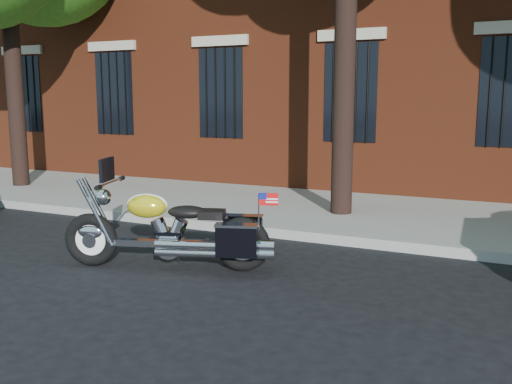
% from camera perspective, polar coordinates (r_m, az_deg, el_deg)
% --- Properties ---
extents(ground, '(120.00, 120.00, 0.00)m').
position_cam_1_polar(ground, '(7.50, -1.70, -6.88)').
color(ground, black).
rests_on(ground, ground).
extents(curb, '(40.00, 0.16, 0.15)m').
position_cam_1_polar(curb, '(8.69, 2.41, -4.09)').
color(curb, gray).
rests_on(curb, ground).
extents(sidewalk, '(40.00, 3.60, 0.15)m').
position_cam_1_polar(sidewalk, '(10.41, 6.41, -1.88)').
color(sidewalk, gray).
rests_on(sidewalk, ground).
extents(motorcycle, '(2.70, 1.28, 1.37)m').
position_cam_1_polar(motorcycle, '(7.08, -7.99, -4.07)').
color(motorcycle, black).
rests_on(motorcycle, ground).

